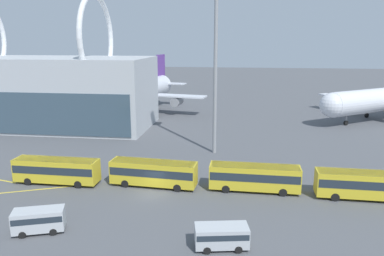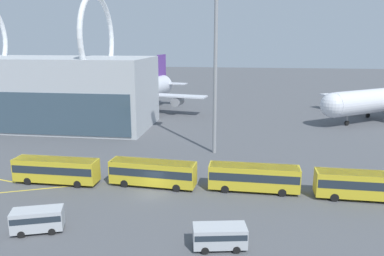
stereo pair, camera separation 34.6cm
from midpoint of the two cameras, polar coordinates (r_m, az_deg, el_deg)
name	(u,v)px [view 2 (the right image)]	position (r m, az deg, el deg)	size (l,w,h in m)	color
ground_plane	(152,194)	(47.63, -5.93, -9.98)	(440.00, 440.00, 0.00)	#515459
airliner_at_gate_far	(141,91)	(97.76, -7.64, 5.58)	(34.12, 36.42, 14.60)	silver
airliner_parked_remote	(380,100)	(98.29, 26.81, 3.80)	(31.44, 31.58, 15.32)	silver
shuttle_bus_0	(56,169)	(53.28, -19.81, -5.90)	(11.36, 2.90, 3.35)	gold
shuttle_bus_1	(153,172)	(49.42, -5.79, -6.65)	(11.49, 3.57, 3.35)	gold
shuttle_bus_2	(254,176)	(48.27, 9.59, -7.27)	(11.36, 2.93, 3.35)	gold
shuttle_bus_3	(364,184)	(49.78, 24.92, -7.73)	(11.37, 2.94, 3.35)	gold
service_van_foreground	(220,235)	(35.84, 4.53, -15.95)	(5.21, 3.00, 2.17)	#B2B7BC
service_van_crossing	(38,219)	(41.26, -22.24, -12.66)	(5.32, 3.59, 2.37)	#B2B7BC
floodlight_mast	(216,28)	(61.22, 3.84, 14.89)	(2.83, 2.83, 31.53)	gray
lane_stripe_0	(30,190)	(52.78, -23.33, -8.67)	(10.28, 0.25, 0.01)	yellow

